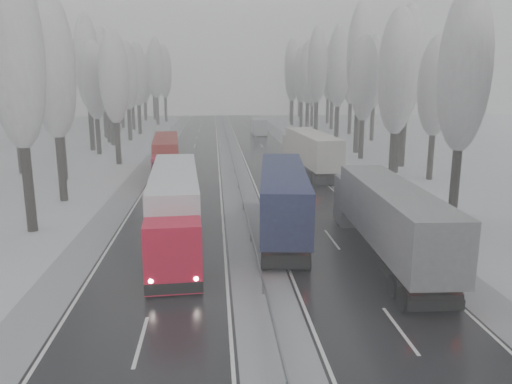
{
  "coord_description": "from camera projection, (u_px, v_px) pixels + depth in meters",
  "views": [
    {
      "loc": [
        -2.23,
        -18.2,
        10.06
      ],
      "look_at": [
        0.72,
        16.72,
        2.2
      ],
      "focal_mm": 35.0,
      "sensor_mm": 36.0,
      "label": 1
    }
  ],
  "objects": [
    {
      "name": "tree_78",
      "position": [
        153.0,
        70.0,
        128.0
      ],
      "size": [
        3.6,
        3.6,
        19.55
      ],
      "color": "black",
      "rests_on": "ground"
    },
    {
      "name": "tree_63",
      "position": [
        55.0,
        74.0,
        62.31
      ],
      "size": [
        3.6,
        3.6,
        16.88
      ],
      "color": "black",
      "rests_on": "ground"
    },
    {
      "name": "tree_56",
      "position": [
        15.0,
        54.0,
        31.59
      ],
      "size": [
        3.6,
        3.6,
        18.12
      ],
      "color": "black",
      "rests_on": "ground"
    },
    {
      "name": "tree_39",
      "position": [
        300.0,
        79.0,
        136.95
      ],
      "size": [
        3.6,
        3.6,
        16.19
      ],
      "color": "black",
      "rests_on": "ground"
    },
    {
      "name": "tree_22",
      "position": [
        364.0,
        79.0,
        63.58
      ],
      "size": [
        3.6,
        3.6,
        15.86
      ],
      "color": "black",
      "rests_on": "ground"
    },
    {
      "name": "tree_76",
      "position": [
        164.0,
        73.0,
        122.02
      ],
      "size": [
        3.6,
        3.6,
        18.55
      ],
      "color": "black",
      "rests_on": "ground"
    },
    {
      "name": "tree_33",
      "position": [
        313.0,
        84.0,
        110.31
      ],
      "size": [
        3.6,
        3.6,
        14.33
      ],
      "color": "black",
      "rests_on": "ground"
    },
    {
      "name": "tree_60",
      "position": [
        57.0,
        85.0,
        49.78
      ],
      "size": [
        3.6,
        3.6,
        14.84
      ],
      "color": "black",
      "rests_on": "ground"
    },
    {
      "name": "tree_20",
      "position": [
        401.0,
        80.0,
        53.53
      ],
      "size": [
        3.6,
        3.6,
        15.71
      ],
      "color": "black",
      "rests_on": "ground"
    },
    {
      "name": "carriageway_left",
      "position": [
        184.0,
        185.0,
        48.82
      ],
      "size": [
        7.5,
        200.0,
        0.03
      ],
      "primitive_type": "cube",
      "color": "black",
      "rests_on": "ground"
    },
    {
      "name": "tree_75",
      "position": [
        118.0,
        72.0,
        115.94
      ],
      "size": [
        3.6,
        3.6,
        18.6
      ],
      "color": "black",
      "rests_on": "ground"
    },
    {
      "name": "tree_28",
      "position": [
        317.0,
        66.0,
        88.63
      ],
      "size": [
        3.6,
        3.6,
        19.62
      ],
      "color": "black",
      "rests_on": "ground"
    },
    {
      "name": "tree_19",
      "position": [
        436.0,
        87.0,
        49.84
      ],
      "size": [
        3.6,
        3.6,
        14.57
      ],
      "color": "black",
      "rests_on": "ground"
    },
    {
      "name": "carriageway_right",
      "position": [
        290.0,
        184.0,
        49.68
      ],
      "size": [
        7.5,
        200.0,
        0.03
      ],
      "primitive_type": "cube",
      "color": "black",
      "rests_on": "ground"
    },
    {
      "name": "tree_36",
      "position": [
        292.0,
        68.0,
        121.86
      ],
      "size": [
        3.6,
        3.6,
        20.23
      ],
      "color": "black",
      "rests_on": "ground"
    },
    {
      "name": "shoulder_right",
      "position": [
        339.0,
        183.0,
        50.09
      ],
      "size": [
        2.4,
        200.0,
        0.04
      ],
      "primitive_type": "cube",
      "color": "#97999E",
      "rests_on": "ground"
    },
    {
      "name": "tree_68",
      "position": [
        127.0,
        76.0,
        83.57
      ],
      "size": [
        3.6,
        3.6,
        16.65
      ],
      "color": "black",
      "rests_on": "ground"
    },
    {
      "name": "tree_37",
      "position": [
        316.0,
        78.0,
        126.86
      ],
      "size": [
        3.6,
        3.6,
        16.37
      ],
      "color": "black",
      "rests_on": "ground"
    },
    {
      "name": "tree_62",
      "position": [
        114.0,
        78.0,
        59.19
      ],
      "size": [
        3.6,
        3.6,
        16.04
      ],
      "color": "black",
      "rests_on": "ground"
    },
    {
      "name": "tree_70",
      "position": [
        137.0,
        75.0,
        93.33
      ],
      "size": [
        3.6,
        3.6,
        17.09
      ],
      "color": "black",
      "rests_on": "ground"
    },
    {
      "name": "tree_26",
      "position": [
        339.0,
        67.0,
        78.46
      ],
      "size": [
        3.6,
        3.6,
        18.78
      ],
      "color": "black",
      "rests_on": "ground"
    },
    {
      "name": "tree_31",
      "position": [
        333.0,
        71.0,
        102.64
      ],
      "size": [
        3.6,
        3.6,
        18.58
      ],
      "color": "black",
      "rests_on": "ground"
    },
    {
      "name": "tree_77",
      "position": [
        144.0,
        84.0,
        126.04
      ],
      "size": [
        3.6,
        3.6,
        14.32
      ],
      "color": "black",
      "rests_on": "ground"
    },
    {
      "name": "tree_34",
      "position": [
        292.0,
        74.0,
        112.54
      ],
      "size": [
        3.6,
        3.6,
        17.63
      ],
      "color": "black",
      "rests_on": "ground"
    },
    {
      "name": "tree_72",
      "position": [
        131.0,
        82.0,
        102.48
      ],
      "size": [
        3.6,
        3.6,
        15.11
      ],
      "color": "black",
      "rests_on": "ground"
    },
    {
      "name": "tree_24",
      "position": [
        360.0,
        57.0,
        68.28
      ],
      "size": [
        3.6,
        3.6,
        20.49
      ],
      "color": "black",
      "rests_on": "ground"
    },
    {
      "name": "tree_30",
      "position": [
        308.0,
        73.0,
        98.37
      ],
      "size": [
        3.6,
        3.6,
        17.86
      ],
      "color": "black",
      "rests_on": "ground"
    },
    {
      "name": "shoulder_left",
      "position": [
        133.0,
        186.0,
        48.41
      ],
      "size": [
        2.4,
        200.0,
        0.04
      ],
      "primitive_type": "cube",
      "color": "#97999E",
      "rests_on": "ground"
    },
    {
      "name": "tree_35",
      "position": [
        329.0,
        73.0,
        117.1
      ],
      "size": [
        3.6,
        3.6,
        18.25
      ],
      "color": "black",
      "rests_on": "ground"
    },
    {
      "name": "tree_16",
      "position": [
        465.0,
        71.0,
        34.22
      ],
      "size": [
        3.6,
        3.6,
        16.53
      ],
      "color": "black",
      "rests_on": "ground"
    },
    {
      "name": "box_truck_distant",
      "position": [
        259.0,
        126.0,
        94.2
      ],
      "size": [
        2.58,
        8.18,
        3.04
      ],
      "rotation": [
        0.0,
        0.0,
        0.01
      ],
      "color": "#B4B6BC",
      "rests_on": "ground"
    },
    {
      "name": "truck_blue_box",
      "position": [
        283.0,
        194.0,
        33.34
      ],
      "size": [
        4.63,
        17.65,
        4.49
      ],
      "rotation": [
        0.0,
        0.0,
        -0.11
      ],
      "color": "navy",
      "rests_on": "ground"
    },
    {
      "name": "truck_grey_tarp",
      "position": [
        386.0,
        214.0,
        28.48
      ],
      "size": [
        3.4,
        17.38,
        4.43
      ],
      "rotation": [
        0.0,
        0.0,
        -0.04
      ],
      "color": "#4B4C51",
      "rests_on": "ground"
    },
    {
      "name": "tree_61",
      "position": [
        14.0,
        90.0,
        53.32
      ],
      "size": [
        3.6,
        3.6,
        13.95
      ],
      "color": "black",
      "rests_on": "ground"
    },
    {
      "name": "tree_29",
      "position": [
        352.0,
        72.0,
        93.33
      ],
      "size": [
        3.6,
        3.6,
        18.11
      ],
      "color": "black",
      "rests_on": "ground"
    },
    {
      "name": "ground",
      "position": [
        273.0,
        336.0,
        20.08
      ],
      "size": [
        260.0,
        260.0,
        0.0
      ],
      "primitive_type": "plane",
      "color": "silver",
      "rests_on": "ground"
    },
    {
      "name": "median_slush",
      "position": [
        237.0,
        184.0,
        49.25
      ],
      "size": [
        3.0,
        200.0,
        0.04
      ],
      "primitive_type": "cube",
      "color": "#97999E",
      "rests_on": "ground"
    },
    {
      "name": "tree_66",
      "position": [
        110.0,
        82.0,
        77.06
      ],
      "size": [
        3.6,
        3.6,
        15.23
      ],
      "color": "black",
      "rests_on": "ground"
    },
    {
      "name": "tree_74",
      "position": [
        156.0,
        69.0,
        112.65
      ],
      "size": [
        3.6,
        3.6,
        19.68
      ],
      "color": "black",
      "rests_on": "ground"
    },
    {
      "name": "tree_38",
      "position": [
        292.0,
        75.0,
        132.58
      ],
      "size": [
        3.6,
        3.6,
        17.97
      ],
      "color": "black",
      "rests_on": "ground"
    },
    {
      "name": "tree_18",
      "position": [
        398.0,
        73.0,
        45.22
      ],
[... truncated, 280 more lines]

